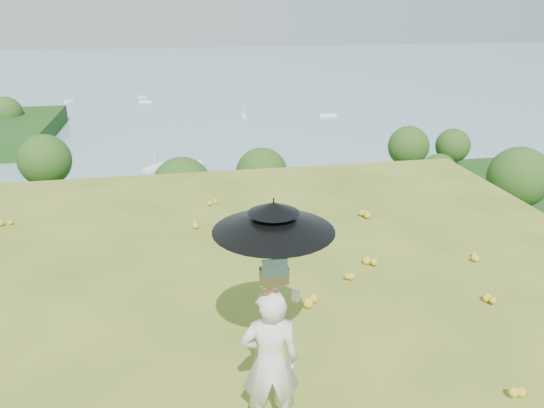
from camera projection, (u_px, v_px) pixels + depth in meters
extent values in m
plane|color=#506C1F|center=(186.00, 353.00, 6.23)|extent=(14.00, 14.00, 0.00)
cube|color=#1A360E|center=(192.00, 381.00, 48.79)|extent=(140.00, 56.00, 22.00)
cube|color=#716A5A|center=(183.00, 256.00, 87.99)|extent=(170.00, 28.00, 8.00)
plane|color=#7295A3|center=(172.00, 89.00, 238.51)|extent=(700.00, 700.00, 0.00)
imported|color=beige|center=(270.00, 362.00, 4.88)|extent=(0.58, 0.41, 1.52)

